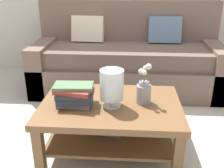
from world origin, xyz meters
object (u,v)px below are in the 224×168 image
object	(u,v)px
book_stack_main	(75,95)
glass_hurricane_vase	(112,86)
couch	(127,60)
coffee_table	(110,116)
flower_pitcher	(144,90)

from	to	relation	value
book_stack_main	glass_hurricane_vase	distance (m)	0.30
couch	glass_hurricane_vase	world-z (taller)	couch
couch	coffee_table	world-z (taller)	couch
book_stack_main	coffee_table	bearing A→B (deg)	11.89
glass_hurricane_vase	couch	bearing A→B (deg)	85.91
book_stack_main	flower_pitcher	size ratio (longest dim) A/B	0.95
glass_hurricane_vase	coffee_table	bearing A→B (deg)	106.45
coffee_table	book_stack_main	bearing A→B (deg)	-168.11
coffee_table	book_stack_main	size ratio (longest dim) A/B	3.58
couch	book_stack_main	size ratio (longest dim) A/B	7.43
book_stack_main	flower_pitcher	distance (m)	0.53
flower_pitcher	coffee_table	bearing A→B (deg)	-173.82
coffee_table	book_stack_main	xyz separation A→B (m)	(-0.27, -0.06, 0.20)
couch	flower_pitcher	distance (m)	1.33
coffee_table	book_stack_main	world-z (taller)	book_stack_main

